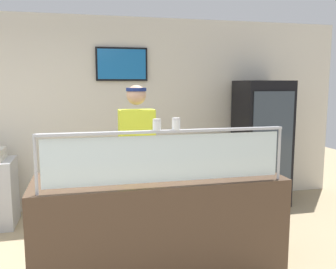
# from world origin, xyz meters

# --- Properties ---
(ground_plane) EXTENTS (12.00, 12.00, 0.00)m
(ground_plane) POSITION_xyz_m (1.10, 1.00, 0.00)
(ground_plane) COLOR tan
(ground_plane) RESTS_ON ground
(shop_rear_unit) EXTENTS (6.60, 0.13, 2.70)m
(shop_rear_unit) POSITION_xyz_m (1.10, 2.53, 1.36)
(shop_rear_unit) COLOR silver
(shop_rear_unit) RESTS_ON ground
(serving_counter) EXTENTS (2.20, 0.75, 0.95)m
(serving_counter) POSITION_xyz_m (1.10, 0.38, 0.47)
(serving_counter) COLOR #4C3828
(serving_counter) RESTS_ON ground
(sneeze_guard) EXTENTS (2.02, 0.06, 0.46)m
(sneeze_guard) POSITION_xyz_m (1.10, 0.06, 1.24)
(sneeze_guard) COLOR #B2B5BC
(sneeze_guard) RESTS_ON serving_counter
(pizza_tray) EXTENTS (0.51, 0.51, 0.04)m
(pizza_tray) POSITION_xyz_m (1.09, 0.48, 0.97)
(pizza_tray) COLOR #9EA0A8
(pizza_tray) RESTS_ON serving_counter
(pizza_server) EXTENTS (0.14, 0.29, 0.01)m
(pizza_server) POSITION_xyz_m (1.06, 0.46, 0.99)
(pizza_server) COLOR #ADAFB7
(pizza_server) RESTS_ON pizza_tray
(parmesan_shaker) EXTENTS (0.07, 0.07, 0.09)m
(parmesan_shaker) POSITION_xyz_m (1.02, 0.06, 1.45)
(parmesan_shaker) COLOR white
(parmesan_shaker) RESTS_ON sneeze_guard
(pepper_flake_shaker) EXTENTS (0.07, 0.07, 0.10)m
(pepper_flake_shaker) POSITION_xyz_m (1.17, 0.06, 1.45)
(pepper_flake_shaker) COLOR white
(pepper_flake_shaker) RESTS_ON sneeze_guard
(worker_figure) EXTENTS (0.41, 0.50, 1.76)m
(worker_figure) POSITION_xyz_m (1.02, 1.11, 1.01)
(worker_figure) COLOR #23232D
(worker_figure) RESTS_ON ground
(drink_fridge) EXTENTS (0.71, 0.64, 1.82)m
(drink_fridge) POSITION_xyz_m (3.01, 2.09, 0.91)
(drink_fridge) COLOR black
(drink_fridge) RESTS_ON ground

